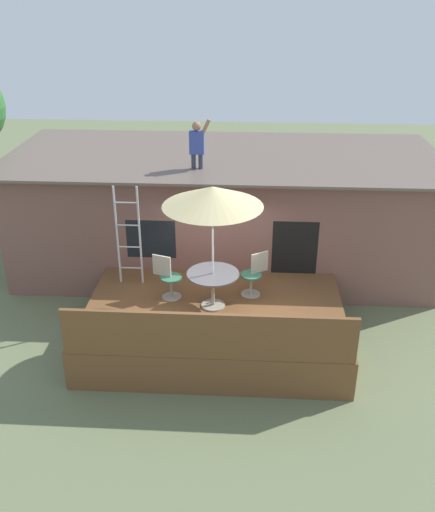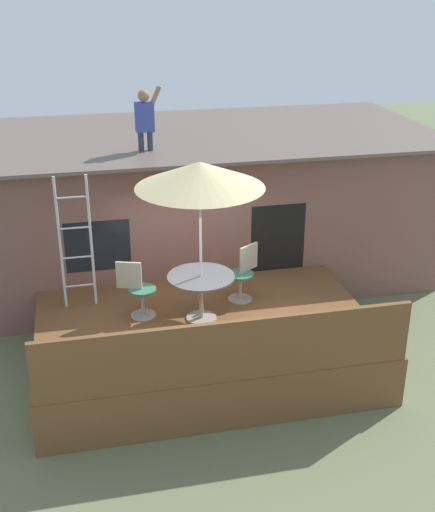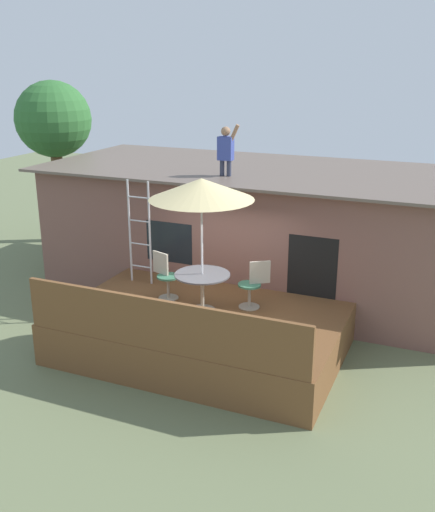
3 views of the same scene
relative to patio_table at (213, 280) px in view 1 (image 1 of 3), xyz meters
name	(u,v)px [view 1 (image 1 of 3)]	position (x,y,z in m)	size (l,w,h in m)	color
ground_plane	(214,341)	(0.03, -0.08, -1.39)	(40.00, 40.00, 0.00)	#66704C
house	(223,211)	(0.03, 3.52, 0.09)	(10.50, 4.50, 2.94)	brown
deck	(214,325)	(0.03, -0.08, -0.99)	(5.18, 3.42, 0.80)	brown
deck_railing	(208,336)	(0.03, -1.74, -0.14)	(5.08, 0.08, 0.90)	brown
patio_table	(213,280)	(0.00, 0.00, 0.00)	(1.04, 1.04, 0.74)	#A59E8C
patio_umbrella	(213,196)	(0.00, 0.00, 1.76)	(1.90, 1.90, 2.54)	silver
step_ladder	(129,236)	(-1.83, 0.88, 0.51)	(0.52, 0.04, 2.20)	silver
person_figure	(197,142)	(-0.50, 2.35, 2.16)	(0.47, 0.20, 1.11)	#33384C
patio_chair_left	(168,277)	(-0.95, 0.32, -0.13)	(0.61, 0.44, 0.92)	#A59E8C
patio_chair_right	(254,274)	(0.82, 0.55, -0.13)	(0.56, 0.46, 0.92)	#A59E8C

